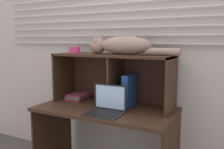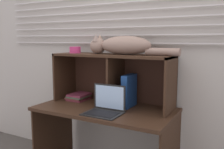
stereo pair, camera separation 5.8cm
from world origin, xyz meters
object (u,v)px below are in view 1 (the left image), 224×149
(binder_upright, at_px, (129,91))
(small_basket, at_px, (75,50))
(cat, at_px, (122,46))
(laptop, at_px, (106,107))
(book_stack, at_px, (78,97))

(binder_upright, relative_size, small_basket, 2.67)
(binder_upright, xyz_separation_m, small_basket, (-0.62, 0.00, 0.37))
(binder_upright, distance_m, small_basket, 0.72)
(cat, bearing_deg, small_basket, -180.00)
(cat, relative_size, small_basket, 7.64)
(cat, relative_size, laptop, 2.82)
(cat, relative_size, book_stack, 3.72)
(laptop, distance_m, binder_upright, 0.32)
(cat, height_order, book_stack, cat)
(book_stack, xyz_separation_m, small_basket, (-0.04, 0.00, 0.49))
(book_stack, bearing_deg, small_basket, 178.70)
(cat, xyz_separation_m, binder_upright, (0.08, -0.00, -0.42))
(laptop, xyz_separation_m, book_stack, (-0.48, 0.28, -0.02))
(cat, height_order, small_basket, cat)
(small_basket, bearing_deg, binder_upright, 0.00)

